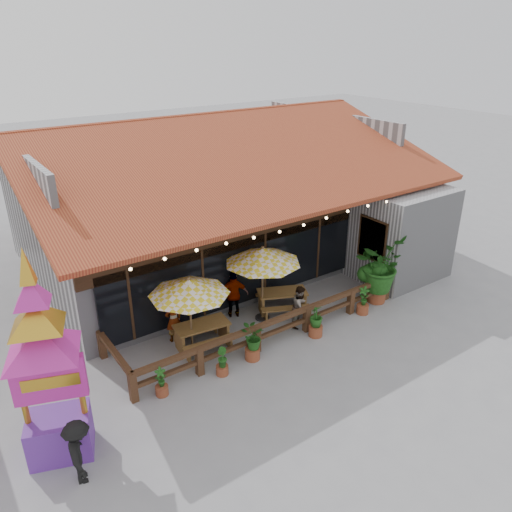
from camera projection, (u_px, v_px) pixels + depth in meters
ground at (308, 320)px, 17.12m from camera, size 100.00×100.00×0.00m
restaurant_building at (214, 207)px, 21.30m from camera, size 15.50×14.73×6.09m
patio_railing at (259, 328)px, 15.49m from camera, size 10.00×2.60×0.92m
umbrella_left at (189, 287)px, 14.49m from camera, size 3.00×3.00×2.58m
umbrella_right at (263, 256)px, 16.23m from camera, size 2.92×2.92×2.72m
picnic_table_left at (202, 331)px, 15.46m from camera, size 1.84×1.64×0.81m
picnic_table_right at (282, 298)px, 17.39m from camera, size 2.14×2.03×0.81m
thai_sign_tower at (42, 345)px, 10.52m from camera, size 2.65×2.65×5.63m
tropical_plant at (380, 266)px, 17.74m from camera, size 2.33×2.23×2.49m
diner_a at (174, 320)px, 15.69m from camera, size 0.55×0.36×1.50m
diner_b at (300, 306)px, 16.50m from camera, size 0.89×0.84×1.47m
diner_c at (234, 294)px, 17.02m from camera, size 1.07×0.80×1.69m
pedestrian at (79, 452)px, 10.69m from camera, size 0.78×1.12×1.59m
planter_a at (161, 384)px, 13.43m from camera, size 0.35×0.35×0.87m
planter_b at (222, 363)px, 14.23m from camera, size 0.36×0.36×0.88m
planter_c at (252, 341)px, 14.82m from camera, size 0.89×0.88×1.11m
planter_d at (316, 321)px, 16.01m from camera, size 0.54×0.54×1.11m
planter_e at (363, 302)px, 17.35m from camera, size 0.42×0.44×1.03m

